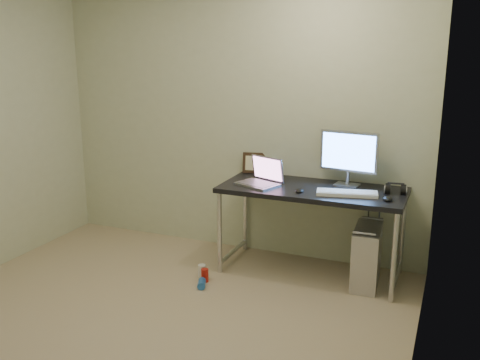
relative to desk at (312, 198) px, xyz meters
name	(u,v)px	position (x,y,z in m)	size (l,w,h in m)	color
floor	(136,334)	(-0.82, -1.42, -0.67)	(3.50, 3.50, 0.00)	tan
wall_back	(236,117)	(-0.82, 0.33, 0.58)	(3.50, 0.02, 2.50)	beige
wall_right	(425,179)	(0.93, -1.42, 0.58)	(0.02, 3.50, 2.50)	beige
desk	(312,198)	(0.00, 0.00, 0.00)	(1.50, 0.66, 0.75)	black
tower_computer	(367,256)	(0.48, -0.05, -0.42)	(0.23, 0.48, 0.51)	silver
cable_a	(368,224)	(0.43, 0.28, -0.27)	(0.01, 0.01, 0.70)	black
cable_b	(378,229)	(0.52, 0.26, -0.29)	(0.01, 0.01, 0.72)	black
can_red	(205,275)	(-0.75, -0.51, -0.61)	(0.06, 0.06, 0.11)	#B31B11
can_white	(202,272)	(-0.80, -0.46, -0.61)	(0.07, 0.07, 0.12)	silver
can_blue	(202,284)	(-0.72, -0.62, -0.64)	(0.06, 0.06, 0.12)	blue
laptop	(261,178)	(-0.43, -0.05, 0.14)	(0.40, 0.37, 0.23)	#ABACB2
monitor	(349,154)	(0.25, 0.18, 0.35)	(0.49, 0.17, 0.46)	#ABACB2
keyboard	(347,193)	(0.30, -0.11, 0.10)	(0.47, 0.15, 0.03)	white
mouse_right	(388,198)	(0.62, -0.13, 0.10)	(0.07, 0.11, 0.04)	black
mouse_left	(299,190)	(-0.06, -0.16, 0.10)	(0.06, 0.10, 0.04)	black
headphones	(395,190)	(0.65, 0.09, 0.11)	(0.17, 0.10, 0.11)	black
picture_frame	(256,163)	(-0.62, 0.30, 0.18)	(0.24, 0.03, 0.19)	black
webcam	(275,166)	(-0.41, 0.24, 0.18)	(0.05, 0.04, 0.13)	silver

